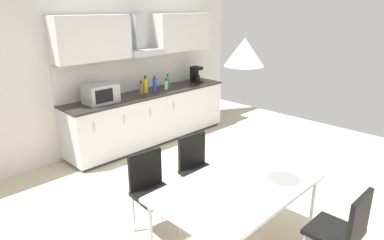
{
  "coord_description": "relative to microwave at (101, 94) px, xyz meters",
  "views": [
    {
      "loc": [
        -2.45,
        -1.86,
        2.27
      ],
      "look_at": [
        0.26,
        0.82,
        1.0
      ],
      "focal_mm": 32.0,
      "sensor_mm": 36.0,
      "label": 1
    }
  ],
  "objects": [
    {
      "name": "ground_plane",
      "position": [
        -0.14,
        -2.64,
        -1.03
      ],
      "size": [
        8.26,
        8.89,
        0.02
      ],
      "primitive_type": "cube",
      "color": "beige"
    },
    {
      "name": "wall_back",
      "position": [
        -0.14,
        0.37,
        0.26
      ],
      "size": [
        6.61,
        0.1,
        2.56
      ],
      "primitive_type": "cube",
      "color": "silver",
      "rests_on": "ground_plane"
    },
    {
      "name": "kitchen_counter",
      "position": [
        0.93,
        0.0,
        -0.58
      ],
      "size": [
        3.05,
        0.67,
        0.88
      ],
      "color": "#333333",
      "rests_on": "ground_plane"
    },
    {
      "name": "backsplash_tile",
      "position": [
        0.93,
        0.31,
        0.14
      ],
      "size": [
        3.03,
        0.02,
        0.56
      ],
      "primitive_type": "cube",
      "color": "silver",
      "rests_on": "kitchen_counter"
    },
    {
      "name": "upper_wall_cabinets",
      "position": [
        0.93,
        0.15,
        0.79
      ],
      "size": [
        3.03,
        0.4,
        0.66
      ],
      "color": "silver"
    },
    {
      "name": "microwave",
      "position": [
        0.0,
        0.0,
        0.0
      ],
      "size": [
        0.48,
        0.35,
        0.28
      ],
      "color": "#ADADB2",
      "rests_on": "kitchen_counter"
    },
    {
      "name": "coffee_maker",
      "position": [
        2.08,
        0.03,
        0.01
      ],
      "size": [
        0.18,
        0.19,
        0.3
      ],
      "color": "black",
      "rests_on": "kitchen_counter"
    },
    {
      "name": "bottle_blue",
      "position": [
        1.04,
        -0.01,
        -0.03
      ],
      "size": [
        0.07,
        0.07,
        0.26
      ],
      "color": "blue",
      "rests_on": "kitchen_counter"
    },
    {
      "name": "bottle_white",
      "position": [
        1.29,
        -0.02,
        -0.06
      ],
      "size": [
        0.06,
        0.06,
        0.18
      ],
      "color": "white",
      "rests_on": "kitchen_counter"
    },
    {
      "name": "bottle_yellow",
      "position": [
        0.87,
        0.02,
        -0.02
      ],
      "size": [
        0.08,
        0.08,
        0.29
      ],
      "color": "yellow",
      "rests_on": "kitchen_counter"
    },
    {
      "name": "bottle_brown",
      "position": [
        0.75,
        -0.02,
        -0.04
      ],
      "size": [
        0.07,
        0.07,
        0.23
      ],
      "color": "brown",
      "rests_on": "kitchen_counter"
    },
    {
      "name": "bottle_green",
      "position": [
        1.38,
        0.04,
        -0.03
      ],
      "size": [
        0.06,
        0.06,
        0.25
      ],
      "color": "green",
      "rests_on": "kitchen_counter"
    },
    {
      "name": "dining_table",
      "position": [
        -0.34,
        -2.86,
        -0.34
      ],
      "size": [
        1.53,
        0.93,
        0.72
      ],
      "color": "white",
      "rests_on": "ground_plane"
    },
    {
      "name": "chair_far_right",
      "position": [
        0.01,
        -2.02,
        -0.49
      ],
      "size": [
        0.43,
        0.43,
        0.87
      ],
      "color": "black",
      "rests_on": "ground_plane"
    },
    {
      "name": "chair_far_left",
      "position": [
        -0.68,
        -2.02,
        -0.49
      ],
      "size": [
        0.44,
        0.44,
        0.87
      ],
      "color": "black",
      "rests_on": "ground_plane"
    },
    {
      "name": "chair_near_right",
      "position": [
        -0.0,
        -3.71,
        -0.49
      ],
      "size": [
        0.4,
        0.4,
        0.87
      ],
      "color": "black",
      "rests_on": "ground_plane"
    },
    {
      "name": "pendant_lamp",
      "position": [
        -0.34,
        -2.86,
        0.9
      ],
      "size": [
        0.32,
        0.32,
        0.22
      ],
      "primitive_type": "cone",
      "color": "silver"
    }
  ]
}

